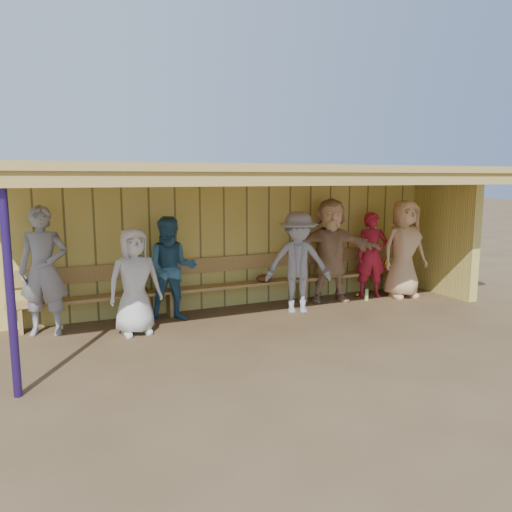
{
  "coord_description": "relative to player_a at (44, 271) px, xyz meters",
  "views": [
    {
      "loc": [
        -3.34,
        -7.08,
        2.33
      ],
      "look_at": [
        0.0,
        0.35,
        1.05
      ],
      "focal_mm": 35.0,
      "sensor_mm": 36.0,
      "label": 1
    }
  ],
  "objects": [
    {
      "name": "ground",
      "position": [
        3.24,
        -0.81,
        -0.97
      ],
      "size": [
        90.0,
        90.0,
        0.0
      ],
      "primitive_type": "plane",
      "color": "brown",
      "rests_on": "ground"
    },
    {
      "name": "player_a",
      "position": [
        0.0,
        0.0,
        0.0
      ],
      "size": [
        0.82,
        0.66,
        1.94
      ],
      "primitive_type": "imported",
      "rotation": [
        0.0,
        0.0,
        -0.31
      ],
      "color": "gray",
      "rests_on": "ground"
    },
    {
      "name": "player_b",
      "position": [
        1.23,
        -0.52,
        -0.16
      ],
      "size": [
        0.83,
        0.59,
        1.61
      ],
      "primitive_type": "imported",
      "rotation": [
        0.0,
        0.0,
        0.1
      ],
      "color": "silver",
      "rests_on": "ground"
    },
    {
      "name": "player_c",
      "position": [
        1.91,
        -0.06,
        -0.11
      ],
      "size": [
        0.97,
        0.84,
        1.72
      ],
      "primitive_type": "imported",
      "rotation": [
        0.0,
        0.0,
        -0.26
      ],
      "color": "#326489",
      "rests_on": "ground"
    },
    {
      "name": "player_e",
      "position": [
        4.05,
        -0.44,
        -0.09
      ],
      "size": [
        1.3,
        1.04,
        1.76
      ],
      "primitive_type": "imported",
      "rotation": [
        0.0,
        0.0,
        -0.39
      ],
      "color": "gray",
      "rests_on": "ground"
    },
    {
      "name": "player_f",
      "position": [
        4.99,
        0.0,
        0.01
      ],
      "size": [
        1.9,
        1.18,
        1.96
      ],
      "primitive_type": "imported",
      "rotation": [
        0.0,
        0.0,
        -0.36
      ],
      "color": "tan",
      "rests_on": "ground"
    },
    {
      "name": "player_g",
      "position": [
        5.93,
        -0.02,
        -0.13
      ],
      "size": [
        0.71,
        0.59,
        1.67
      ],
      "primitive_type": "imported",
      "rotation": [
        0.0,
        0.0,
        -0.36
      ],
      "color": "#B01C30",
      "rests_on": "ground"
    },
    {
      "name": "player_h",
      "position": [
        6.48,
        -0.31,
        -0.01
      ],
      "size": [
        0.98,
        0.69,
        1.91
      ],
      "primitive_type": "imported",
      "rotation": [
        0.0,
        0.0,
        -0.09
      ],
      "color": "#DAAB7A",
      "rests_on": "ground"
    },
    {
      "name": "dugout_structure",
      "position": [
        3.63,
        -0.12,
        0.73
      ],
      "size": [
        8.8,
        3.2,
        2.5
      ],
      "color": "#D3BF5A",
      "rests_on": "ground"
    },
    {
      "name": "bench",
      "position": [
        3.24,
        0.31,
        -0.44
      ],
      "size": [
        7.6,
        0.34,
        0.93
      ],
      "color": "#B18B4B",
      "rests_on": "ground"
    },
    {
      "name": "dugout_equipment",
      "position": [
        2.88,
        0.18,
        -0.48
      ],
      "size": [
        5.04,
        0.62,
        0.8
      ],
      "color": "gold",
      "rests_on": "ground"
    }
  ]
}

